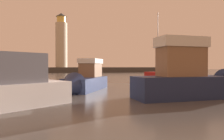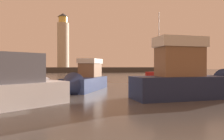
{
  "view_description": "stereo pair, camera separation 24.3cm",
  "coord_description": "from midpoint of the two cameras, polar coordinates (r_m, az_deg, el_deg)",
  "views": [
    {
      "loc": [
        -2.75,
        -2.31,
        2.02
      ],
      "look_at": [
        1.3,
        19.04,
        1.66
      ],
      "focal_mm": 32.46,
      "sensor_mm": 36.0,
      "label": 1
    },
    {
      "loc": [
        -2.51,
        -2.35,
        2.02
      ],
      "look_at": [
        1.3,
        19.04,
        1.66
      ],
      "focal_mm": 32.46,
      "sensor_mm": 36.0,
      "label": 2
    }
  ],
  "objects": [
    {
      "name": "lighthouse",
      "position": [
        74.03,
        -13.52,
        7.74
      ],
      "size": [
        4.07,
        4.07,
        19.05
      ],
      "color": "beige",
      "rests_on": "breakwater"
    },
    {
      "name": "breakwater",
      "position": [
        73.43,
        -8.06,
        0.05
      ],
      "size": [
        68.1,
        6.93,
        1.81
      ],
      "primitive_type": "cube",
      "color": "#423F3D",
      "rests_on": "ground_plane"
    },
    {
      "name": "ground_plane",
      "position": [
        38.0,
        -6.13,
        -2.12
      ],
      "size": [
        220.0,
        220.0,
        0.0
      ],
      "primitive_type": "plane",
      "color": "#4C4742"
    },
    {
      "name": "mooring_buoy",
      "position": [
        32.35,
        13.57,
        -1.79
      ],
      "size": [
        1.0,
        1.0,
        1.0
      ],
      "primitive_type": "sphere",
      "color": "red",
      "rests_on": "ground_plane"
    },
    {
      "name": "motorboat_4",
      "position": [
        16.98,
        -7.87,
        -2.99
      ],
      "size": [
        4.91,
        7.34,
        3.13
      ],
      "color": "#1E284C",
      "rests_on": "ground_plane"
    },
    {
      "name": "sailboat_moored",
      "position": [
        38.67,
        13.86,
        -1.25
      ],
      "size": [
        3.68,
        7.92,
        12.27
      ],
      "color": "#B21E1E",
      "rests_on": "ground_plane"
    },
    {
      "name": "motorboat_0",
      "position": [
        26.79,
        -22.57,
        -2.19
      ],
      "size": [
        6.25,
        3.27,
        2.33
      ],
      "color": "silver",
      "rests_on": "ground_plane"
    },
    {
      "name": "motorboat_3",
      "position": [
        14.33,
        23.12,
        -2.34
      ],
      "size": [
        8.65,
        2.96,
        4.22
      ],
      "color": "#1E284C",
      "rests_on": "ground_plane"
    }
  ]
}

